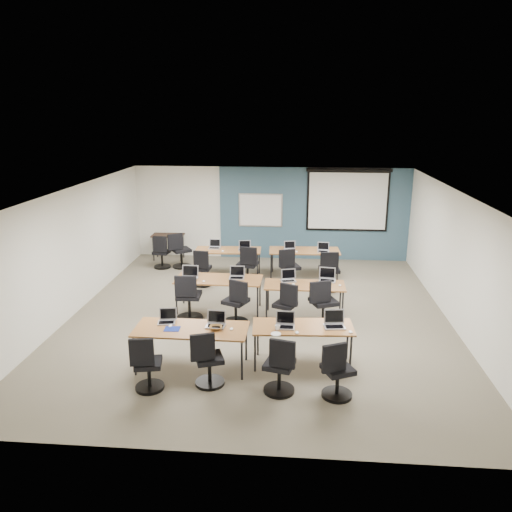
# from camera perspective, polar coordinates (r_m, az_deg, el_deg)

# --- Properties ---
(floor) EXTENTS (8.00, 9.00, 0.02)m
(floor) POSITION_cam_1_polar(r_m,az_deg,el_deg) (10.80, 0.31, -6.89)
(floor) COLOR #6B6354
(floor) RESTS_ON ground
(ceiling) EXTENTS (8.00, 9.00, 0.02)m
(ceiling) POSITION_cam_1_polar(r_m,az_deg,el_deg) (10.05, 0.34, 7.42)
(ceiling) COLOR white
(ceiling) RESTS_ON ground
(wall_back) EXTENTS (8.00, 0.04, 2.70)m
(wall_back) POSITION_cam_1_polar(r_m,az_deg,el_deg) (14.71, 1.71, 4.90)
(wall_back) COLOR beige
(wall_back) RESTS_ON ground
(wall_front) EXTENTS (8.00, 0.04, 2.70)m
(wall_front) POSITION_cam_1_polar(r_m,az_deg,el_deg) (6.17, -3.04, -11.71)
(wall_front) COLOR beige
(wall_front) RESTS_ON ground
(wall_left) EXTENTS (0.04, 9.00, 2.70)m
(wall_left) POSITION_cam_1_polar(r_m,az_deg,el_deg) (11.36, -20.22, 0.48)
(wall_left) COLOR beige
(wall_left) RESTS_ON ground
(wall_right) EXTENTS (0.04, 9.00, 2.70)m
(wall_right) POSITION_cam_1_polar(r_m,az_deg,el_deg) (10.80, 21.99, -0.49)
(wall_right) COLOR beige
(wall_right) RESTS_ON ground
(blue_accent_panel) EXTENTS (5.50, 0.04, 2.70)m
(blue_accent_panel) POSITION_cam_1_polar(r_m,az_deg,el_deg) (14.66, 6.61, 4.77)
(blue_accent_panel) COLOR #3D5977
(blue_accent_panel) RESTS_ON wall_back
(whiteboard) EXTENTS (1.28, 0.03, 0.98)m
(whiteboard) POSITION_cam_1_polar(r_m,az_deg,el_deg) (14.63, 0.52, 5.25)
(whiteboard) COLOR #B7B7B7
(whiteboard) RESTS_ON wall_back
(projector_screen) EXTENTS (2.40, 0.10, 1.82)m
(projector_screen) POSITION_cam_1_polar(r_m,az_deg,el_deg) (14.57, 10.44, 6.67)
(projector_screen) COLOR black
(projector_screen) RESTS_ON wall_back
(training_table_front_left) EXTENTS (1.91, 0.79, 0.73)m
(training_table_front_left) POSITION_cam_1_polar(r_m,az_deg,el_deg) (8.55, -7.42, -8.45)
(training_table_front_left) COLOR #A06B39
(training_table_front_left) RESTS_ON floor
(training_table_front_right) EXTENTS (1.70, 0.71, 0.73)m
(training_table_front_right) POSITION_cam_1_polar(r_m,az_deg,el_deg) (8.60, 5.38, -8.27)
(training_table_front_right) COLOR brown
(training_table_front_right) RESTS_ON floor
(training_table_mid_left) EXTENTS (1.88, 0.78, 0.73)m
(training_table_mid_left) POSITION_cam_1_polar(r_m,az_deg,el_deg) (10.91, -4.28, -2.81)
(training_table_mid_left) COLOR #8E5A3A
(training_table_mid_left) RESTS_ON floor
(training_table_mid_right) EXTENTS (1.69, 0.70, 0.73)m
(training_table_mid_right) POSITION_cam_1_polar(r_m,az_deg,el_deg) (10.58, 5.57, -3.51)
(training_table_mid_right) COLOR #9B673E
(training_table_mid_right) RESTS_ON floor
(training_table_back_left) EXTENTS (1.72, 0.72, 0.73)m
(training_table_back_left) POSITION_cam_1_polar(r_m,az_deg,el_deg) (13.16, -3.21, 0.53)
(training_table_back_left) COLOR brown
(training_table_back_left) RESTS_ON floor
(training_table_back_right) EXTENTS (1.83, 0.76, 0.73)m
(training_table_back_right) POSITION_cam_1_polar(r_m,az_deg,el_deg) (13.15, 5.55, 0.49)
(training_table_back_right) COLOR brown
(training_table_back_right) RESTS_ON floor
(laptop_0) EXTENTS (0.30, 0.25, 0.23)m
(laptop_0) POSITION_cam_1_polar(r_m,az_deg,el_deg) (8.81, -10.12, -7.10)
(laptop_0) COLOR #B5B5B8
(laptop_0) RESTS_ON training_table_front_left
(mouse_0) EXTENTS (0.06, 0.10, 0.03)m
(mouse_0) POSITION_cam_1_polar(r_m,az_deg,el_deg) (8.65, -9.76, -7.86)
(mouse_0) COLOR white
(mouse_0) RESTS_ON training_table_front_left
(task_chair_0) EXTENTS (0.46, 0.46, 0.95)m
(task_chair_0) POSITION_cam_1_polar(r_m,az_deg,el_deg) (8.15, -12.35, -12.40)
(task_chair_0) COLOR black
(task_chair_0) RESTS_ON floor
(laptop_1) EXTENTS (0.32, 0.27, 0.24)m
(laptop_1) POSITION_cam_1_polar(r_m,az_deg,el_deg) (8.57, -4.61, -7.55)
(laptop_1) COLOR silver
(laptop_1) RESTS_ON training_table_front_left
(mouse_1) EXTENTS (0.07, 0.10, 0.03)m
(mouse_1) POSITION_cam_1_polar(r_m,az_deg,el_deg) (8.42, -2.82, -8.33)
(mouse_1) COLOR white
(mouse_1) RESTS_ON training_table_front_left
(task_chair_1) EXTENTS (0.49, 0.48, 0.96)m
(task_chair_1) POSITION_cam_1_polar(r_m,az_deg,el_deg) (8.12, -5.54, -12.11)
(task_chair_1) COLOR black
(task_chair_1) RESTS_ON floor
(laptop_2) EXTENTS (0.32, 0.27, 0.25)m
(laptop_2) POSITION_cam_1_polar(r_m,az_deg,el_deg) (8.52, 3.36, -7.67)
(laptop_2) COLOR silver
(laptop_2) RESTS_ON training_table_front_right
(mouse_2) EXTENTS (0.09, 0.11, 0.04)m
(mouse_2) POSITION_cam_1_polar(r_m,az_deg,el_deg) (8.31, 4.70, -8.71)
(mouse_2) COLOR white
(mouse_2) RESTS_ON training_table_front_right
(task_chair_2) EXTENTS (0.49, 0.49, 0.97)m
(task_chair_2) POSITION_cam_1_polar(r_m,az_deg,el_deg) (7.89, 2.76, -12.90)
(task_chair_2) COLOR black
(task_chair_2) RESTS_ON floor
(laptop_3) EXTENTS (0.35, 0.30, 0.26)m
(laptop_3) POSITION_cam_1_polar(r_m,az_deg,el_deg) (8.62, 8.94, -7.52)
(laptop_3) COLOR silver
(laptop_3) RESTS_ON training_table_front_right
(mouse_3) EXTENTS (0.10, 0.12, 0.04)m
(mouse_3) POSITION_cam_1_polar(r_m,az_deg,el_deg) (8.44, 10.76, -8.54)
(mouse_3) COLOR white
(mouse_3) RESTS_ON training_table_front_right
(task_chair_3) EXTENTS (0.51, 0.48, 0.96)m
(task_chair_3) POSITION_cam_1_polar(r_m,az_deg,el_deg) (7.87, 9.19, -13.24)
(task_chair_3) COLOR black
(task_chair_3) RESTS_ON floor
(laptop_4) EXTENTS (0.36, 0.31, 0.27)m
(laptop_4) POSITION_cam_1_polar(r_m,az_deg,el_deg) (10.96, -7.62, -2.22)
(laptop_4) COLOR #A3A3A8
(laptop_4) RESTS_ON training_table_mid_left
(mouse_4) EXTENTS (0.08, 0.10, 0.03)m
(mouse_4) POSITION_cam_1_polar(r_m,az_deg,el_deg) (10.73, -5.99, -2.89)
(mouse_4) COLOR white
(mouse_4) RESTS_ON training_table_mid_left
(task_chair_4) EXTENTS (0.55, 0.55, 1.03)m
(task_chair_4) POSITION_cam_1_polar(r_m,az_deg,el_deg) (10.55, -7.73, -5.10)
(task_chair_4) COLOR black
(task_chair_4) RESTS_ON floor
(laptop_5) EXTENTS (0.33, 0.28, 0.25)m
(laptop_5) POSITION_cam_1_polar(r_m,az_deg,el_deg) (10.91, -2.20, -2.20)
(laptop_5) COLOR silver
(laptop_5) RESTS_ON training_table_mid_left
(mouse_5) EXTENTS (0.09, 0.11, 0.04)m
(mouse_5) POSITION_cam_1_polar(r_m,az_deg,el_deg) (10.58, -1.60, -3.06)
(mouse_5) COLOR white
(mouse_5) RESTS_ON training_table_mid_left
(task_chair_5) EXTENTS (0.54, 0.51, 0.99)m
(task_chair_5) POSITION_cam_1_polar(r_m,az_deg,el_deg) (10.27, -2.25, -5.68)
(task_chair_5) COLOR black
(task_chair_5) RESTS_ON floor
(laptop_6) EXTENTS (0.31, 0.27, 0.24)m
(laptop_6) POSITION_cam_1_polar(r_m,az_deg,el_deg) (10.74, 3.71, -2.53)
(laptop_6) COLOR #B5B6C2
(laptop_6) RESTS_ON training_table_mid_right
(mouse_6) EXTENTS (0.06, 0.10, 0.03)m
(mouse_6) POSITION_cam_1_polar(r_m,az_deg,el_deg) (10.52, 4.30, -3.23)
(mouse_6) COLOR white
(mouse_6) RESTS_ON training_table_mid_right
(task_chair_6) EXTENTS (0.49, 0.46, 0.95)m
(task_chair_6) POSITION_cam_1_polar(r_m,az_deg,el_deg) (10.20, 3.44, -5.97)
(task_chair_6) COLOR black
(task_chair_6) RESTS_ON floor
(laptop_7) EXTENTS (0.35, 0.30, 0.26)m
(laptop_7) POSITION_cam_1_polar(r_m,az_deg,el_deg) (10.86, 8.16, -2.44)
(laptop_7) COLOR silver
(laptop_7) RESTS_ON training_table_mid_right
(mouse_7) EXTENTS (0.06, 0.09, 0.03)m
(mouse_7) POSITION_cam_1_polar(r_m,az_deg,el_deg) (10.57, 9.58, -3.33)
(mouse_7) COLOR white
(mouse_7) RESTS_ON training_table_mid_right
(task_chair_7) EXTENTS (0.59, 0.55, 1.03)m
(task_chair_7) POSITION_cam_1_polar(r_m,az_deg,el_deg) (10.23, 7.61, -5.81)
(task_chair_7) COLOR black
(task_chair_7) RESTS_ON floor
(laptop_8) EXTENTS (0.30, 0.26, 0.23)m
(laptop_8) POSITION_cam_1_polar(r_m,az_deg,el_deg) (13.31, -4.76, 1.15)
(laptop_8) COLOR #B3B4BC
(laptop_8) RESTS_ON training_table_back_left
(mouse_8) EXTENTS (0.06, 0.10, 0.03)m
(mouse_8) POSITION_cam_1_polar(r_m,az_deg,el_deg) (12.98, -3.83, 0.57)
(mouse_8) COLOR white
(mouse_8) RESTS_ON training_table_back_left
(task_chair_8) EXTENTS (0.47, 0.47, 0.95)m
(task_chair_8) POSITION_cam_1_polar(r_m,az_deg,el_deg) (12.55, -6.20, -1.72)
(task_chair_8) COLOR black
(task_chair_8) RESTS_ON floor
(laptop_9) EXTENTS (0.31, 0.27, 0.24)m
(laptop_9) POSITION_cam_1_polar(r_m,az_deg,el_deg) (13.10, -1.33, 0.96)
(laptop_9) COLOR #AAABB5
(laptop_9) RESTS_ON training_table_back_left
(mouse_9) EXTENTS (0.08, 0.11, 0.03)m
(mouse_9) POSITION_cam_1_polar(r_m,az_deg,el_deg) (12.95, -0.29, 0.56)
(mouse_9) COLOR white
(mouse_9) RESTS_ON training_table_back_left
(task_chair_9) EXTENTS (0.53, 0.53, 1.01)m
(task_chair_9) POSITION_cam_1_polar(r_m,az_deg,el_deg) (12.61, -0.95, -1.40)
(task_chair_9) COLOR black
(task_chair_9) RESTS_ON floor
(laptop_10) EXTENTS (0.30, 0.25, 0.23)m
(laptop_10) POSITION_cam_1_polar(r_m,az_deg,el_deg) (13.10, 3.87, 0.93)
(laptop_10) COLOR #A7A7AF
(laptop_10) RESTS_ON training_table_back_right
(mouse_10) EXTENTS (0.09, 0.11, 0.03)m
(mouse_10) POSITION_cam_1_polar(r_m,az_deg,el_deg) (12.93, 4.67, 0.49)
(mouse_10) COLOR white
(mouse_10) RESTS_ON training_table_back_right
(task_chair_10) EXTENTS (0.53, 0.50, 0.99)m
(task_chair_10) POSITION_cam_1_polar(r_m,az_deg,el_deg) (12.51, 3.80, -1.65)
(task_chair_10) COLOR black
(task_chair_10) RESTS_ON floor
(laptop_11) EXTENTS (0.30, 0.26, 0.23)m
(laptop_11) POSITION_cam_1_polar(r_m,az_deg,el_deg) (13.06, 7.71, 0.77)
(laptop_11) COLOR #A5A5AD
(laptop_11) RESTS_ON training_table_back_right
(mouse_11) EXTENTS (0.08, 0.10, 0.03)m
(mouse_11) POSITION_cam_1_polar(r_m,az_deg,el_deg) (12.98, 8.22, 0.43)
(mouse_11) COLOR white
(mouse_11) RESTS_ON training_table_back_right
(task_chair_11) EXTENTS (0.54, 0.54, 1.02)m
(task_chair_11) POSITION_cam_1_polar(r_m,az_deg,el_deg) (12.29, 8.34, -2.04)
(task_chair_11) COLOR black
(task_chair_11) RESTS_ON floor
(blue_mousepad) EXTENTS (0.27, 0.23, 0.01)m
(blue_mousepad) POSITION_cam_1_polar(r_m,az_deg,el_deg) (8.55, -9.56, -8.22)
(blue_mousepad) COLOR navy
(blue_mousepad) RESTS_ON training_table_front_left
(snack_bowl) EXTENTS (0.23, 0.23, 0.05)m
(snack_bowl) POSITION_cam_1_polar(r_m,az_deg,el_deg) (8.45, -4.61, -8.17)
(snack_bowl) COLOR brown
(snack_bowl) RESTS_ON training_table_front_left
(snack_plate) EXTENTS (0.21, 0.21, 0.01)m
(snack_plate) POSITION_cam_1_polar(r_m,az_deg,el_deg) (8.26, 2.30, -8.89)
(snack_plate) COLOR white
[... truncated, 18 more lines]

